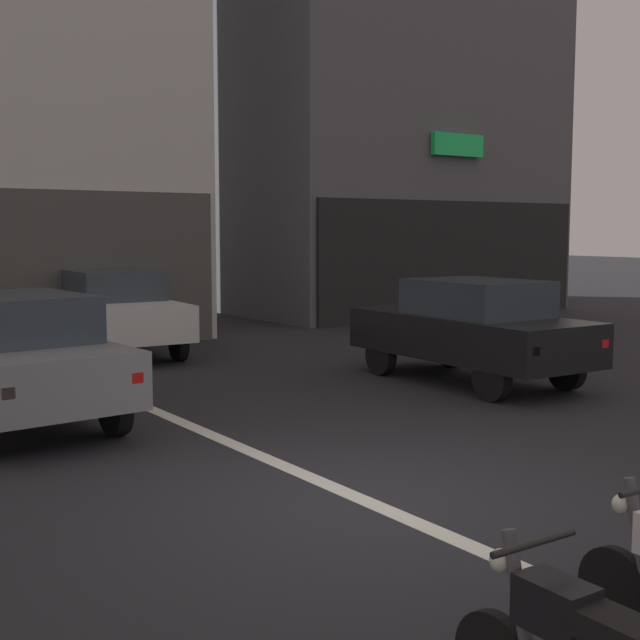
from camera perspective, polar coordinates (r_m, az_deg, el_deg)
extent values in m
plane|color=#232328|center=(7.76, 2.97, -12.08)|extent=(120.00, 120.00, 0.00)
cube|color=silver|center=(12.88, -13.63, -4.86)|extent=(0.20, 18.00, 0.01)
cube|color=#454543|center=(17.22, -19.70, 3.04)|extent=(8.24, 0.10, 3.20)
cube|color=#56565B|center=(27.18, 3.58, 19.76)|extent=(9.64, 7.44, 17.66)
cube|color=black|center=(23.58, 9.17, 4.05)|extent=(9.26, 0.10, 3.20)
cube|color=#1EE566|center=(23.57, 9.28, 11.59)|extent=(1.80, 0.16, 0.60)
cylinder|color=black|center=(12.63, -18.73, -3.78)|extent=(0.23, 0.65, 0.64)
cylinder|color=black|center=(10.27, -13.68, -5.86)|extent=(0.23, 0.65, 0.64)
cube|color=slate|center=(11.10, -20.24, -2.92)|extent=(2.05, 4.22, 0.66)
cube|color=#2D3842|center=(10.88, -20.10, 0.15)|extent=(1.69, 2.07, 0.56)
cube|color=red|center=(8.98, -20.35, -4.66)|extent=(0.14, 0.07, 0.12)
cube|color=red|center=(9.51, -12.28, -3.83)|extent=(0.14, 0.07, 0.12)
cylinder|color=black|center=(14.13, 4.13, -2.44)|extent=(0.20, 0.65, 0.64)
cylinder|color=black|center=(15.10, 8.83, -1.94)|extent=(0.20, 0.65, 0.64)
cylinder|color=black|center=(12.18, 11.52, -3.93)|extent=(0.20, 0.65, 0.64)
cylinder|color=black|center=(13.30, 16.31, -3.21)|extent=(0.20, 0.65, 0.64)
cube|color=black|center=(13.58, 10.06, -1.04)|extent=(1.89, 4.16, 0.66)
cube|color=#2D3842|center=(13.41, 10.55, 1.48)|extent=(1.61, 2.02, 0.56)
cube|color=red|center=(11.66, 14.30, -2.06)|extent=(0.14, 0.06, 0.12)
cube|color=red|center=(12.72, 18.62, -1.52)|extent=(0.14, 0.06, 0.12)
cylinder|color=black|center=(15.81, -9.52, -1.60)|extent=(0.23, 0.65, 0.64)
cylinder|color=black|center=(15.33, -14.94, -1.96)|extent=(0.23, 0.65, 0.64)
cylinder|color=black|center=(18.24, -12.47, -0.63)|extent=(0.23, 0.65, 0.64)
cylinder|color=black|center=(17.83, -17.20, -0.92)|extent=(0.23, 0.65, 0.64)
cube|color=silver|center=(16.73, -13.63, 0.22)|extent=(2.05, 4.22, 0.66)
cube|color=#2D3842|center=(16.83, -13.83, 2.33)|extent=(1.69, 2.07, 0.56)
cube|color=red|center=(18.86, -13.39, 1.03)|extent=(0.14, 0.07, 0.12)
cube|color=red|center=(18.49, -17.56, 0.81)|extent=(0.14, 0.07, 0.12)
cube|color=black|center=(4.00, 20.41, -19.46)|extent=(0.23, 0.60, 0.12)
cube|color=black|center=(4.24, 15.63, -18.09)|extent=(0.23, 0.36, 0.24)
cylinder|color=#4C4C51|center=(4.40, 13.34, -18.07)|extent=(0.07, 0.24, 0.70)
cylinder|color=black|center=(4.23, 14.27, -14.40)|extent=(0.55, 0.05, 0.04)
sphere|color=silver|center=(4.41, 12.14, -15.59)|extent=(0.12, 0.12, 0.12)
cylinder|color=black|center=(5.63, 19.32, -16.80)|extent=(0.10, 0.52, 0.52)
cylinder|color=#4C4C51|center=(5.41, 20.72, -13.59)|extent=(0.08, 0.24, 0.70)
sphere|color=silver|center=(5.43, 19.72, -11.61)|extent=(0.12, 0.12, 0.12)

